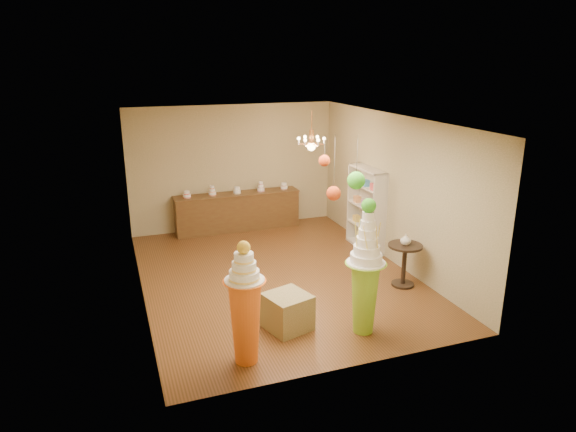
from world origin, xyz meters
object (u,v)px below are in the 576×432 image
object	(u,v)px
pedestal_orange	(245,312)
pedestal_green	(365,281)
round_table	(404,259)
sideboard	(238,211)

from	to	relation	value
pedestal_orange	pedestal_green	bearing A→B (deg)	5.28
round_table	sideboard	bearing A→B (deg)	116.46
pedestal_green	sideboard	xyz separation A→B (m)	(-0.59, 5.42, -0.37)
sideboard	pedestal_orange	bearing A→B (deg)	-103.20
pedestal_orange	sideboard	bearing A→B (deg)	76.80
pedestal_green	pedestal_orange	bearing A→B (deg)	-174.72
pedestal_green	round_table	distance (m)	1.96
pedestal_green	pedestal_orange	xyz separation A→B (m)	(-1.91, -0.18, -0.10)
pedestal_green	sideboard	bearing A→B (deg)	96.27
pedestal_green	pedestal_orange	world-z (taller)	pedestal_green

